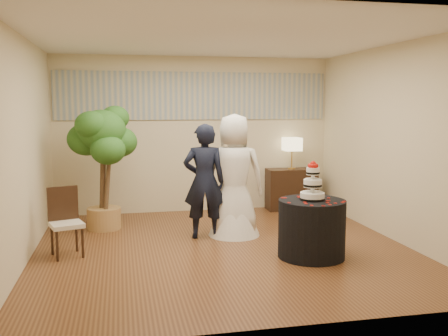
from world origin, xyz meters
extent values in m
cube|color=brown|center=(0.00, 0.00, 0.00)|extent=(5.00, 5.00, 0.00)
cube|color=white|center=(0.00, 0.00, 2.80)|extent=(5.00, 5.00, 0.00)
cube|color=beige|center=(0.00, 2.50, 1.40)|extent=(5.00, 0.06, 2.80)
cube|color=beige|center=(0.00, -2.50, 1.40)|extent=(5.00, 0.06, 2.80)
cube|color=beige|center=(-2.50, 0.00, 1.40)|extent=(0.06, 5.00, 2.80)
cube|color=beige|center=(2.50, 0.00, 1.40)|extent=(0.06, 5.00, 2.80)
cube|color=#9FA296|center=(0.00, 2.48, 2.10)|extent=(4.90, 0.02, 0.85)
imported|color=black|center=(-0.15, 0.59, 0.84)|extent=(0.66, 0.49, 1.68)
imported|color=white|center=(0.30, 0.64, 0.91)|extent=(0.96, 0.86, 1.81)
cylinder|color=black|center=(1.03, -0.62, 0.37)|extent=(0.88, 0.88, 0.74)
cube|color=black|center=(1.77, 2.24, 0.38)|extent=(0.92, 0.42, 0.76)
camera|label=1|loc=(-1.34, -6.47, 1.95)|focal=40.00mm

